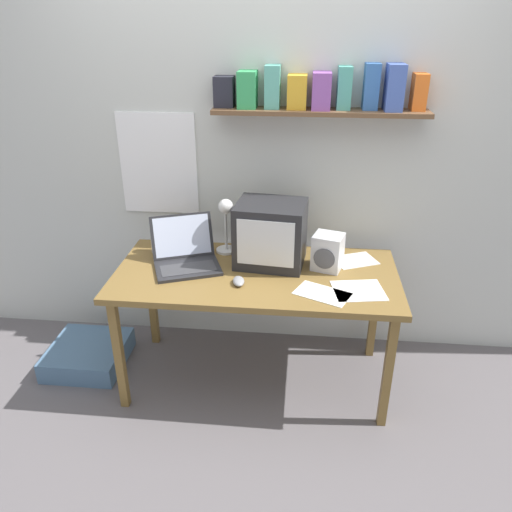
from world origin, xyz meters
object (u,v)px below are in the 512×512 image
object	(u,v)px
space_heater	(328,252)
printed_handout	(355,260)
corner_desk	(256,282)
desk_lamp	(226,219)
juice_glass	(157,242)
crt_monitor	(271,234)
loose_paper_near_laptop	(359,291)
laptop	(185,254)
floor_cushion	(88,354)
loose_paper_near_monitor	(322,294)
computer_mouse	(239,281)

from	to	relation	value
space_heater	printed_handout	xyz separation A→B (m)	(0.17, 0.11, -0.10)
corner_desk	desk_lamp	bearing A→B (deg)	131.69
desk_lamp	juice_glass	size ratio (longest dim) A/B	2.46
crt_monitor	loose_paper_near_laptop	xyz separation A→B (m)	(0.48, -0.28, -0.18)
laptop	space_heater	world-z (taller)	laptop
desk_lamp	floor_cushion	distance (m)	1.26
crt_monitor	floor_cushion	world-z (taller)	crt_monitor
desk_lamp	floor_cushion	bearing A→B (deg)	179.25
corner_desk	loose_paper_near_monitor	size ratio (longest dim) A/B	4.97
crt_monitor	juice_glass	distance (m)	0.70
loose_paper_near_laptop	laptop	bearing A→B (deg)	167.46
loose_paper_near_monitor	loose_paper_near_laptop	xyz separation A→B (m)	(0.19, 0.05, -0.00)
juice_glass	space_heater	size ratio (longest dim) A/B	0.70
juice_glass	space_heater	distance (m)	1.01
loose_paper_near_monitor	space_heater	bearing A→B (deg)	84.33
corner_desk	floor_cushion	world-z (taller)	corner_desk
corner_desk	printed_handout	size ratio (longest dim) A/B	5.52
crt_monitor	loose_paper_near_monitor	world-z (taller)	crt_monitor
corner_desk	loose_paper_near_monitor	world-z (taller)	loose_paper_near_monitor
loose_paper_near_laptop	crt_monitor	bearing A→B (deg)	149.43
corner_desk	loose_paper_near_laptop	bearing A→B (deg)	-15.47
desk_lamp	space_heater	size ratio (longest dim) A/B	1.71
crt_monitor	loose_paper_near_laptop	world-z (taller)	crt_monitor
space_heater	corner_desk	bearing A→B (deg)	-150.16
crt_monitor	desk_lamp	size ratio (longest dim) A/B	1.18
laptop	printed_handout	size ratio (longest dim) A/B	1.61
crt_monitor	computer_mouse	bearing A→B (deg)	-112.68
corner_desk	loose_paper_near_monitor	bearing A→B (deg)	-29.13
laptop	loose_paper_near_laptop	xyz separation A→B (m)	(0.95, -0.21, -0.06)
desk_lamp	loose_paper_near_laptop	world-z (taller)	desk_lamp
floor_cushion	desk_lamp	bearing A→B (deg)	12.07
corner_desk	laptop	size ratio (longest dim) A/B	3.44
computer_mouse	loose_paper_near_laptop	xyz separation A→B (m)	(0.62, -0.01, -0.01)
laptop	space_heater	xyz separation A→B (m)	(0.80, 0.03, 0.04)
corner_desk	laptop	xyz separation A→B (m)	(-0.41, 0.06, 0.13)
desk_lamp	loose_paper_near_laptop	distance (m)	0.86
loose_paper_near_monitor	computer_mouse	bearing A→B (deg)	171.95
juice_glass	loose_paper_near_monitor	bearing A→B (deg)	-22.52
juice_glass	loose_paper_near_monitor	world-z (taller)	juice_glass
laptop	loose_paper_near_monitor	bearing A→B (deg)	-40.12
corner_desk	printed_handout	world-z (taller)	printed_handout
desk_lamp	computer_mouse	world-z (taller)	desk_lamp
crt_monitor	juice_glass	bearing A→B (deg)	179.90
crt_monitor	floor_cushion	bearing A→B (deg)	-169.12
desk_lamp	space_heater	xyz separation A→B (m)	(0.58, -0.13, -0.12)
printed_handout	space_heater	bearing A→B (deg)	-146.26
desk_lamp	floor_cushion	xyz separation A→B (m)	(-0.88, -0.19, -0.88)
loose_paper_near_monitor	laptop	bearing A→B (deg)	161.18
printed_handout	loose_paper_near_monitor	world-z (taller)	same
laptop	space_heater	size ratio (longest dim) A/B	2.24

